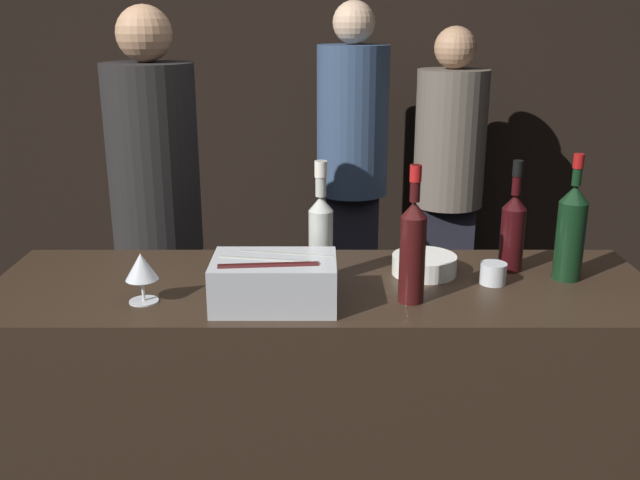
{
  "coord_description": "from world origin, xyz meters",
  "views": [
    {
      "loc": [
        -0.01,
        -1.6,
        1.72
      ],
      "look_at": [
        0.0,
        0.33,
        1.11
      ],
      "focal_mm": 40.0,
      "sensor_mm": 36.0,
      "label": 1
    }
  ],
  "objects_px": {
    "red_wine_bottle_burgundy": "(568,229)",
    "person_blond_tee": "(349,160)",
    "candle_votive": "(490,273)",
    "white_wine_bottle": "(318,232)",
    "red_wine_bottle_tall": "(410,247)",
    "red_wine_bottle_black_foil": "(510,228)",
    "ice_bin_with_bottles": "(271,279)",
    "wine_glass": "(139,268)",
    "person_in_hoodie": "(154,208)",
    "bowl_white": "(422,264)",
    "person_grey_polo": "(446,173)"
  },
  "relations": [
    {
      "from": "red_wine_bottle_tall",
      "to": "person_in_hoodie",
      "type": "distance_m",
      "value": 1.34
    },
    {
      "from": "candle_votive",
      "to": "white_wine_bottle",
      "type": "xyz_separation_m",
      "value": [
        -0.49,
        0.02,
        0.11
      ]
    },
    {
      "from": "red_wine_bottle_burgundy",
      "to": "person_grey_polo",
      "type": "height_order",
      "value": "person_grey_polo"
    },
    {
      "from": "red_wine_bottle_tall",
      "to": "white_wine_bottle",
      "type": "relative_size",
      "value": 1.06
    },
    {
      "from": "bowl_white",
      "to": "candle_votive",
      "type": "xyz_separation_m",
      "value": [
        0.18,
        -0.08,
        0.0
      ]
    },
    {
      "from": "candle_votive",
      "to": "person_in_hoodie",
      "type": "bearing_deg",
      "value": 143.45
    },
    {
      "from": "candle_votive",
      "to": "person_blond_tee",
      "type": "distance_m",
      "value": 1.77
    },
    {
      "from": "candle_votive",
      "to": "person_grey_polo",
      "type": "distance_m",
      "value": 1.77
    },
    {
      "from": "red_wine_bottle_tall",
      "to": "person_grey_polo",
      "type": "bearing_deg",
      "value": 77.18
    },
    {
      "from": "candle_votive",
      "to": "red_wine_bottle_tall",
      "type": "bearing_deg",
      "value": -152.29
    },
    {
      "from": "wine_glass",
      "to": "person_blond_tee",
      "type": "bearing_deg",
      "value": 71.19
    },
    {
      "from": "wine_glass",
      "to": "red_wine_bottle_burgundy",
      "type": "bearing_deg",
      "value": 8.54
    },
    {
      "from": "candle_votive",
      "to": "red_wine_bottle_black_foil",
      "type": "distance_m",
      "value": 0.17
    },
    {
      "from": "red_wine_bottle_burgundy",
      "to": "person_blond_tee",
      "type": "bearing_deg",
      "value": 107.98
    },
    {
      "from": "ice_bin_with_bottles",
      "to": "red_wine_bottle_tall",
      "type": "bearing_deg",
      "value": 4.06
    },
    {
      "from": "wine_glass",
      "to": "candle_votive",
      "type": "height_order",
      "value": "wine_glass"
    },
    {
      "from": "red_wine_bottle_burgundy",
      "to": "person_grey_polo",
      "type": "bearing_deg",
      "value": 91.42
    },
    {
      "from": "red_wine_bottle_burgundy",
      "to": "wine_glass",
      "type": "bearing_deg",
      "value": -171.46
    },
    {
      "from": "wine_glass",
      "to": "person_grey_polo",
      "type": "xyz_separation_m",
      "value": [
        1.14,
        1.9,
        -0.16
      ]
    },
    {
      "from": "wine_glass",
      "to": "red_wine_bottle_tall",
      "type": "distance_m",
      "value": 0.72
    },
    {
      "from": "red_wine_bottle_burgundy",
      "to": "person_grey_polo",
      "type": "relative_size",
      "value": 0.22
    },
    {
      "from": "ice_bin_with_bottles",
      "to": "white_wine_bottle",
      "type": "xyz_separation_m",
      "value": [
        0.12,
        0.18,
        0.07
      ]
    },
    {
      "from": "red_wine_bottle_tall",
      "to": "person_grey_polo",
      "type": "relative_size",
      "value": 0.22
    },
    {
      "from": "person_in_hoodie",
      "to": "bowl_white",
      "type": "bearing_deg",
      "value": 41.26
    },
    {
      "from": "red_wine_bottle_black_foil",
      "to": "person_in_hoodie",
      "type": "bearing_deg",
      "value": 148.96
    },
    {
      "from": "ice_bin_with_bottles",
      "to": "red_wine_bottle_black_foil",
      "type": "bearing_deg",
      "value": 21.39
    },
    {
      "from": "person_blond_tee",
      "to": "candle_votive",
      "type": "bearing_deg",
      "value": -167.53
    },
    {
      "from": "red_wine_bottle_tall",
      "to": "person_blond_tee",
      "type": "relative_size",
      "value": 0.21
    },
    {
      "from": "white_wine_bottle",
      "to": "person_in_hoodie",
      "type": "height_order",
      "value": "person_in_hoodie"
    },
    {
      "from": "bowl_white",
      "to": "person_blond_tee",
      "type": "xyz_separation_m",
      "value": [
        -0.14,
        1.65,
        -0.02
      ]
    },
    {
      "from": "person_in_hoodie",
      "to": "person_blond_tee",
      "type": "distance_m",
      "value": 1.21
    },
    {
      "from": "person_in_hoodie",
      "to": "person_grey_polo",
      "type": "relative_size",
      "value": 1.05
    },
    {
      "from": "candle_votive",
      "to": "person_grey_polo",
      "type": "height_order",
      "value": "person_grey_polo"
    },
    {
      "from": "red_wine_bottle_tall",
      "to": "red_wine_bottle_black_foil",
      "type": "height_order",
      "value": "red_wine_bottle_tall"
    },
    {
      "from": "person_blond_tee",
      "to": "wine_glass",
      "type": "bearing_deg",
      "value": 163.01
    },
    {
      "from": "red_wine_bottle_tall",
      "to": "person_in_hoodie",
      "type": "xyz_separation_m",
      "value": [
        -0.9,
        0.98,
        -0.16
      ]
    },
    {
      "from": "red_wine_bottle_burgundy",
      "to": "white_wine_bottle",
      "type": "bearing_deg",
      "value": -178.62
    },
    {
      "from": "person_grey_polo",
      "to": "red_wine_bottle_black_foil",
      "type": "bearing_deg",
      "value": 130.72
    },
    {
      "from": "red_wine_bottle_burgundy",
      "to": "candle_votive",
      "type": "bearing_deg",
      "value": -169.46
    },
    {
      "from": "red_wine_bottle_tall",
      "to": "person_in_hoodie",
      "type": "height_order",
      "value": "person_in_hoodie"
    },
    {
      "from": "bowl_white",
      "to": "ice_bin_with_bottles",
      "type": "bearing_deg",
      "value": -151.02
    },
    {
      "from": "red_wine_bottle_tall",
      "to": "bowl_white",
      "type": "bearing_deg",
      "value": 72.91
    },
    {
      "from": "candle_votive",
      "to": "ice_bin_with_bottles",
      "type": "bearing_deg",
      "value": -165.64
    },
    {
      "from": "wine_glass",
      "to": "white_wine_bottle",
      "type": "distance_m",
      "value": 0.5
    },
    {
      "from": "ice_bin_with_bottles",
      "to": "wine_glass",
      "type": "distance_m",
      "value": 0.35
    },
    {
      "from": "bowl_white",
      "to": "red_wine_bottle_burgundy",
      "type": "distance_m",
      "value": 0.43
    },
    {
      "from": "candle_votive",
      "to": "white_wine_bottle",
      "type": "bearing_deg",
      "value": 177.16
    },
    {
      "from": "wine_glass",
      "to": "red_wine_bottle_black_foil",
      "type": "relative_size",
      "value": 0.41
    },
    {
      "from": "wine_glass",
      "to": "bowl_white",
      "type": "bearing_deg",
      "value": 15.56
    },
    {
      "from": "red_wine_bottle_tall",
      "to": "wine_glass",
      "type": "bearing_deg",
      "value": -179.56
    }
  ]
}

